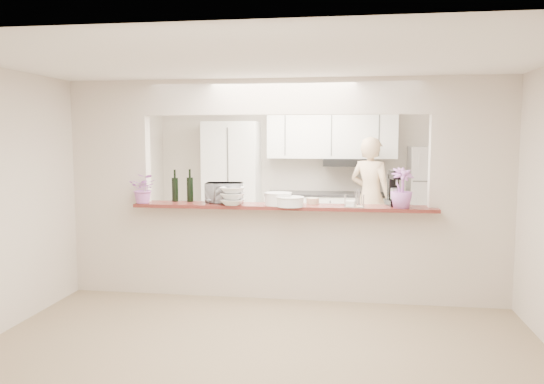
% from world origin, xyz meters
% --- Properties ---
extents(floor, '(6.00, 6.00, 0.00)m').
position_xyz_m(floor, '(0.00, 0.00, 0.00)').
color(floor, gray).
rests_on(floor, ground).
extents(tile_overlay, '(5.00, 2.90, 0.01)m').
position_xyz_m(tile_overlay, '(0.00, 1.55, 0.01)').
color(tile_overlay, silver).
rests_on(tile_overlay, floor).
extents(partition, '(5.00, 0.15, 2.50)m').
position_xyz_m(partition, '(0.00, 0.00, 1.48)').
color(partition, beige).
rests_on(partition, floor).
extents(bar_counter, '(3.40, 0.38, 1.09)m').
position_xyz_m(bar_counter, '(0.00, -0.00, 0.58)').
color(bar_counter, beige).
rests_on(bar_counter, floor).
extents(kitchen_cabinets, '(3.15, 0.62, 2.25)m').
position_xyz_m(kitchen_cabinets, '(-0.19, 2.72, 0.97)').
color(kitchen_cabinets, white).
rests_on(kitchen_cabinets, floor).
extents(refrigerator, '(0.75, 0.70, 1.70)m').
position_xyz_m(refrigerator, '(2.05, 2.65, 0.85)').
color(refrigerator, '#B7B6BB').
rests_on(refrigerator, floor).
extents(flower_left, '(0.33, 0.29, 0.34)m').
position_xyz_m(flower_left, '(-1.60, -0.15, 1.26)').
color(flower_left, '#CE6DA5').
rests_on(flower_left, bar_counter).
extents(wine_bottle_a, '(0.08, 0.08, 0.38)m').
position_xyz_m(wine_bottle_a, '(-1.30, 0.07, 1.24)').
color(wine_bottle_a, black).
rests_on(wine_bottle_a, bar_counter).
extents(wine_bottle_b, '(0.08, 0.08, 0.39)m').
position_xyz_m(wine_bottle_b, '(-1.12, 0.07, 1.24)').
color(wine_bottle_b, black).
rests_on(wine_bottle_b, bar_counter).
extents(toaster_oven, '(0.45, 0.32, 0.23)m').
position_xyz_m(toaster_oven, '(-0.70, 0.05, 1.21)').
color(toaster_oven, '#A4A4A8').
rests_on(toaster_oven, bar_counter).
extents(serving_bowls, '(0.30, 0.30, 0.20)m').
position_xyz_m(serving_bowls, '(-0.55, -0.17, 1.19)').
color(serving_bowls, white).
rests_on(serving_bowls, bar_counter).
extents(plate_stack_a, '(0.31, 0.31, 0.14)m').
position_xyz_m(plate_stack_a, '(-0.05, -0.09, 1.16)').
color(plate_stack_a, white).
rests_on(plate_stack_a, bar_counter).
extents(plate_stack_b, '(0.31, 0.31, 0.11)m').
position_xyz_m(plate_stack_b, '(0.10, -0.19, 1.14)').
color(plate_stack_b, white).
rests_on(plate_stack_b, bar_counter).
extents(red_bowl, '(0.13, 0.13, 0.06)m').
position_xyz_m(red_bowl, '(0.14, -0.03, 1.12)').
color(red_bowl, maroon).
rests_on(red_bowl, bar_counter).
extents(tan_bowl, '(0.14, 0.14, 0.07)m').
position_xyz_m(tan_bowl, '(0.33, 0.08, 1.12)').
color(tan_bowl, tan).
rests_on(tan_bowl, bar_counter).
extents(utensil_caddy, '(0.23, 0.15, 0.20)m').
position_xyz_m(utensil_caddy, '(0.80, -0.15, 1.17)').
color(utensil_caddy, silver).
rests_on(utensil_caddy, bar_counter).
extents(stand_mixer, '(0.21, 0.29, 0.39)m').
position_xyz_m(stand_mixer, '(1.25, 0.06, 1.27)').
color(stand_mixer, black).
rests_on(stand_mixer, bar_counter).
extents(flower_right, '(0.31, 0.31, 0.44)m').
position_xyz_m(flower_right, '(1.30, -0.15, 1.31)').
color(flower_right, '#D170CC').
rests_on(flower_right, bar_counter).
extents(person, '(0.80, 0.72, 1.84)m').
position_xyz_m(person, '(1.07, 2.30, 0.92)').
color(person, tan).
rests_on(person, floor).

